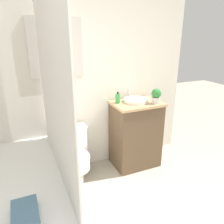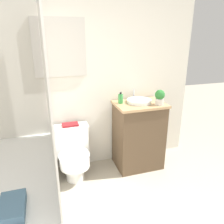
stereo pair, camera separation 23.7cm
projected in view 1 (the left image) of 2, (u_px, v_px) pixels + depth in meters
The scene contains 8 objects.
wall_back at pixel (73, 72), 2.54m from camera, with size 3.02×0.07×2.50m.
shower_area at pixel (28, 198), 1.92m from camera, with size 0.65×1.55×1.98m.
toilet at pixel (72, 155), 2.57m from camera, with size 0.42×0.49×0.64m.
vanity at pixel (135, 134), 2.86m from camera, with size 0.61×0.46×0.87m.
sink at pixel (136, 100), 2.72m from camera, with size 0.30×0.34×0.13m.
soap_bottle at pixel (118, 98), 2.66m from camera, with size 0.06×0.06×0.14m.
potted_plant at pixel (156, 96), 2.64m from camera, with size 0.12×0.12×0.18m.
book_on_tank at pixel (68, 126), 2.56m from camera, with size 0.19×0.12×0.02m.
Camera 1 is at (-0.62, -0.22, 1.66)m, focal length 35.00 mm.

